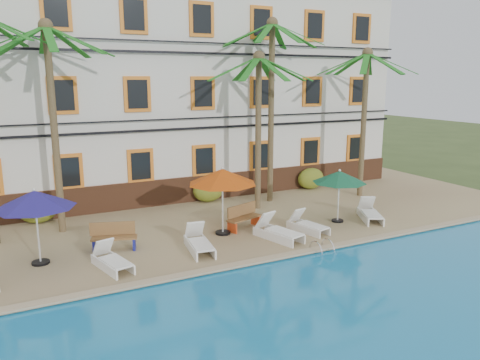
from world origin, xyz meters
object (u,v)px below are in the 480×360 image
lounger_d (278,231)px  bench_right (243,217)px  umbrella_green (339,177)px  bench_left (114,236)px  lounger_f (370,213)px  umbrella_red (222,177)px  palm_d (271,86)px  palm_c (258,107)px  umbrella_blue (35,200)px  lounger_e (307,225)px  lounger_b (112,260)px  palm_b (52,98)px  palm_e (365,101)px  lounger_c (199,242)px  pool_ladder (322,250)px

lounger_d → bench_right: (-0.57, 1.66, 0.17)m
umbrella_green → bench_left: (-8.71, 0.87, -1.36)m
lounger_d → lounger_f: lounger_d is taller
umbrella_red → palm_d: bearing=40.2°
palm_c → umbrella_blue: (-9.14, -2.59, -2.40)m
umbrella_green → bench_right: size_ratio=1.37×
umbrella_red → umbrella_green: umbrella_red is taller
umbrella_green → lounger_e: 2.44m
lounger_b → lounger_f: size_ratio=0.94×
lounger_d → lounger_b: bearing=-179.7°
palm_b → lounger_f: 12.99m
palm_e → lounger_c: size_ratio=3.61×
lounger_c → lounger_d: lounger_d is taller
lounger_b → pool_ladder: bearing=-13.7°
lounger_b → bench_left: 1.70m
umbrella_blue → pool_ladder: (8.55, -2.99, -2.07)m
palm_e → lounger_e: palm_e is taller
lounger_f → pool_ladder: lounger_f is taller
palm_c → lounger_e: (0.11, -3.69, -4.20)m
palm_c → bench_right: size_ratio=4.32×
palm_c → lounger_b: bearing=-151.2°
lounger_b → umbrella_red: bearing=18.3°
umbrella_green → lounger_b: (-9.14, -0.76, -1.57)m
lounger_b → lounger_f: (10.48, 0.37, 0.02)m
lounger_e → lounger_f: 3.14m
palm_e → palm_c: bearing=177.8°
lounger_f → bench_left: size_ratio=1.25×
umbrella_blue → lounger_c: 5.29m
lounger_d → umbrella_red: bearing=137.2°
lounger_c → bench_right: 2.82m
palm_c → umbrella_green: palm_c is taller
palm_d → lounger_f: size_ratio=4.22×
lounger_d → lounger_f: size_ratio=1.05×
palm_b → pool_ladder: 10.89m
lounger_c → palm_e: bearing=19.6°
umbrella_red → bench_right: size_ratio=1.62×
umbrella_red → lounger_d: (1.52, -1.41, -1.87)m
lounger_d → pool_ladder: lounger_d is taller
lounger_d → bench_right: size_ratio=1.31×
palm_d → lounger_c: 8.71m
bench_right → palm_e: bearing=15.3°
pool_ladder → lounger_f: bearing=27.2°
umbrella_red → lounger_d: size_ratio=1.24×
lounger_e → pool_ladder: size_ratio=2.41×
palm_d → palm_e: size_ratio=1.17×
palm_e → pool_ladder: (-6.22, -5.36, -4.63)m
palm_b → lounger_e: palm_b is taller
bench_right → palm_c: bearing=50.1°
umbrella_red → lounger_b: 4.97m
umbrella_blue → bench_left: umbrella_blue is taller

